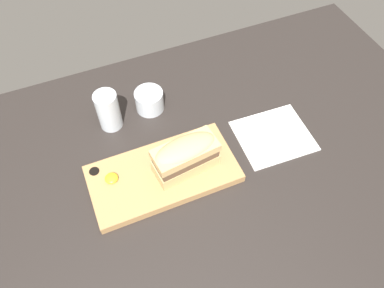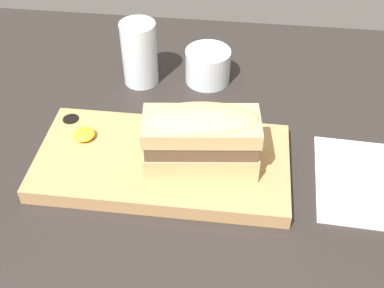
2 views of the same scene
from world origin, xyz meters
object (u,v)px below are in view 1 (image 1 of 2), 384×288
object	(u,v)px
water_glass	(109,112)
serving_board	(163,174)
sandwich	(185,155)
wine_glass	(149,101)
napkin	(273,136)

from	to	relation	value
water_glass	serving_board	bearing A→B (deg)	-70.93
sandwich	serving_board	bearing A→B (deg)	169.68
water_glass	wine_glass	size ratio (longest dim) A/B	1.43
serving_board	sandwich	xyz separation A→B (cm)	(5.73, -1.04, 6.48)
serving_board	wine_glass	bearing A→B (deg)	79.10
wine_glass	napkin	world-z (taller)	wine_glass
water_glass	napkin	xyz separation A→B (cm)	(39.29, -20.96, -4.76)
serving_board	wine_glass	distance (cm)	23.44
serving_board	napkin	size ratio (longest dim) A/B	1.81
wine_glass	napkin	bearing A→B (deg)	-39.40
water_glass	wine_glass	bearing A→B (deg)	7.86
serving_board	napkin	bearing A→B (deg)	0.66
serving_board	wine_glass	size ratio (longest dim) A/B	4.56
sandwich	water_glass	xyz separation A→B (cm)	(-13.10, 22.37, -2.71)
napkin	wine_glass	bearing A→B (deg)	140.60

